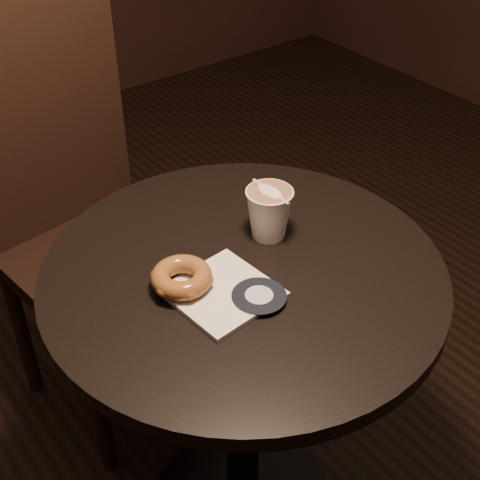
# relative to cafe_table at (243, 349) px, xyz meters

# --- Properties ---
(cafe_table) EXTENTS (0.70, 0.70, 0.75)m
(cafe_table) POSITION_rel_cafe_table_xyz_m (0.00, 0.00, 0.00)
(cafe_table) COLOR black
(cafe_table) RESTS_ON ground
(chair) EXTENTS (0.47, 0.47, 1.06)m
(chair) POSITION_rel_cafe_table_xyz_m (-0.05, 0.59, 0.04)
(chair) COLOR black
(chair) RESTS_ON ground
(pastry_bag) EXTENTS (0.17, 0.17, 0.01)m
(pastry_bag) POSITION_rel_cafe_table_xyz_m (-0.07, -0.03, 0.20)
(pastry_bag) COLOR silver
(pastry_bag) RESTS_ON cafe_table
(doughnut) EXTENTS (0.10, 0.10, 0.03)m
(doughnut) POSITION_rel_cafe_table_xyz_m (-0.11, 0.02, 0.22)
(doughnut) COLOR brown
(doughnut) RESTS_ON pastry_bag
(latte_cup) EXTENTS (0.09, 0.09, 0.10)m
(latte_cup) POSITION_rel_cafe_table_xyz_m (0.09, 0.05, 0.25)
(latte_cup) COLOR white
(latte_cup) RESTS_ON cafe_table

